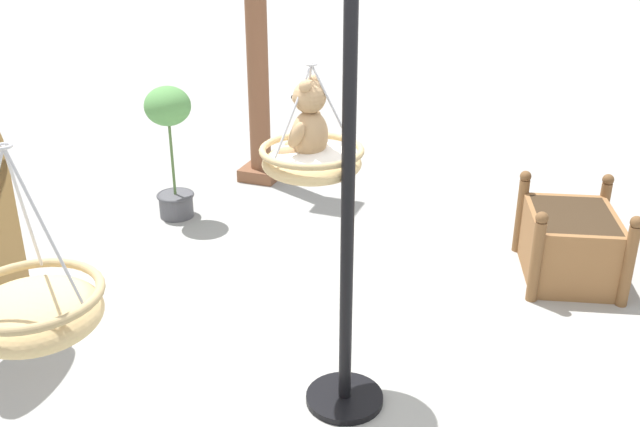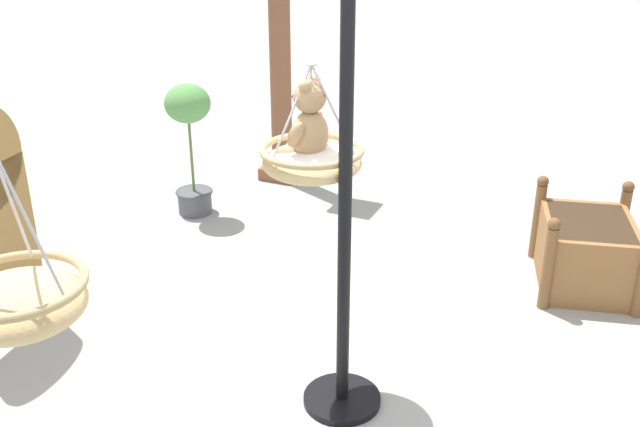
% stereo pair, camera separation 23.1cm
% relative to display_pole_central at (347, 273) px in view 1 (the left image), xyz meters
% --- Properties ---
extents(ground_plane, '(40.00, 40.00, 0.00)m').
position_rel_display_pole_central_xyz_m(ground_plane, '(0.16, 0.18, -0.83)').
color(ground_plane, '#9E9E99').
extents(display_pole_central, '(0.44, 0.44, 2.61)m').
position_rel_display_pole_central_xyz_m(display_pole_central, '(0.00, 0.00, 0.00)').
color(display_pole_central, black).
rests_on(display_pole_central, ground).
extents(hanging_basket_with_teddy, '(0.55, 0.55, 0.61)m').
position_rel_display_pole_central_xyz_m(hanging_basket_with_teddy, '(0.15, 0.25, 0.55)').
color(hanging_basket_with_teddy, tan).
extents(teddy_bear, '(0.30, 0.26, 0.44)m').
position_rel_display_pole_central_xyz_m(teddy_bear, '(0.15, 0.27, 0.74)').
color(teddy_bear, tan).
extents(hanging_basket_left_high, '(0.53, 0.53, 0.76)m').
position_rel_display_pole_central_xyz_m(hanging_basket_left_high, '(-1.41, 0.76, 0.43)').
color(hanging_basket_left_high, tan).
extents(greenhouse_pillar_left, '(0.39, 0.39, 2.63)m').
position_rel_display_pole_central_xyz_m(greenhouse_pillar_left, '(3.02, 1.89, 0.44)').
color(greenhouse_pillar_left, brown).
rests_on(greenhouse_pillar_left, ground).
extents(wooden_planter_box, '(0.99, 0.87, 0.68)m').
position_rel_display_pole_central_xyz_m(wooden_planter_box, '(1.97, -1.10, -0.55)').
color(wooden_planter_box, olive).
rests_on(wooden_planter_box, ground).
extents(potted_plant_trailing_ivy, '(0.39, 0.39, 1.17)m').
position_rel_display_pole_central_xyz_m(potted_plant_trailing_ivy, '(1.92, 2.21, -0.10)').
color(potted_plant_trailing_ivy, '#4C4C51').
rests_on(potted_plant_trailing_ivy, ground).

